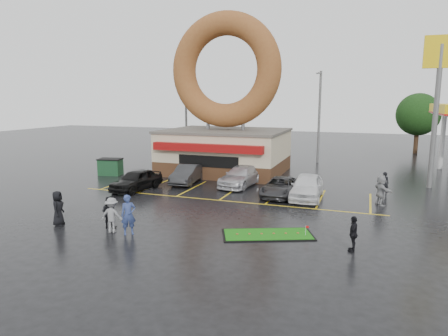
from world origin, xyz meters
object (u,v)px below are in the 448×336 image
(streetlight_left, at_px, (186,113))
(car_black, at_px, (136,180))
(car_grey, at_px, (280,187))
(car_white, at_px, (307,187))
(person_blue, at_px, (128,215))
(shell_sign, at_px, (438,83))
(car_silver, at_px, (241,176))
(person_cameraman, at_px, (353,234))
(streetlight_mid, at_px, (319,115))
(donut_shop, at_px, (225,121))
(putting_green, at_px, (268,234))
(dumpster, at_px, (110,167))
(car_dgrey, at_px, (187,174))

(streetlight_left, distance_m, car_black, 16.72)
(car_grey, xyz_separation_m, car_white, (1.75, -0.13, 0.18))
(car_white, xyz_separation_m, person_blue, (-6.90, -9.76, 0.16))
(shell_sign, bearing_deg, car_silver, -162.88)
(shell_sign, distance_m, person_cameraman, 16.78)
(car_silver, height_order, person_blue, person_blue)
(person_blue, bearing_deg, car_white, 13.16)
(streetlight_mid, distance_m, car_silver, 14.12)
(donut_shop, relative_size, streetlight_mid, 1.50)
(car_white, bearing_deg, streetlight_mid, 92.69)
(donut_shop, height_order, person_blue, donut_shop)
(putting_green, bearing_deg, person_cameraman, -10.74)
(car_black, height_order, car_silver, car_black)
(shell_sign, height_order, putting_green, shell_sign)
(car_black, xyz_separation_m, dumpster, (-5.19, 4.27, -0.09))
(streetlight_mid, distance_m, dumpster, 20.45)
(donut_shop, xyz_separation_m, person_cameraman, (11.27, -15.65, -3.70))
(car_dgrey, xyz_separation_m, person_cameraman, (12.35, -10.17, 0.06))
(car_grey, bearing_deg, car_silver, 148.73)
(streetlight_mid, height_order, dumpster, streetlight_mid)
(shell_sign, distance_m, person_blue, 22.72)
(streetlight_mid, relative_size, car_grey, 2.05)
(car_black, bearing_deg, car_grey, 17.93)
(car_white, bearing_deg, donut_shop, 136.74)
(streetlight_mid, xyz_separation_m, person_cameraman, (4.27, -23.59, -4.02))
(car_black, distance_m, person_cameraman, 16.18)
(car_silver, bearing_deg, car_black, -141.80)
(person_cameraman, bearing_deg, car_silver, -139.32)
(streetlight_left, bearing_deg, dumpster, -97.94)
(car_white, bearing_deg, car_grey, 174.04)
(shell_sign, relative_size, person_blue, 5.58)
(donut_shop, xyz_separation_m, person_blue, (1.24, -17.00, -3.51))
(car_silver, bearing_deg, streetlight_mid, 79.79)
(putting_green, bearing_deg, car_grey, 97.74)
(car_white, relative_size, person_blue, 2.44)
(person_cameraman, xyz_separation_m, dumpster, (-19.88, 11.04, -0.11))
(car_silver, bearing_deg, streetlight_left, 136.98)
(car_silver, height_order, putting_green, car_silver)
(donut_shop, bearing_deg, dumpster, -151.87)
(car_black, relative_size, person_blue, 2.28)
(dumpster, bearing_deg, car_silver, -13.03)
(shell_sign, xyz_separation_m, car_grey, (-9.62, -6.14, -6.77))
(shell_sign, xyz_separation_m, streetlight_mid, (-9.00, 8.92, -2.60))
(car_black, relative_size, putting_green, 0.94)
(streetlight_left, relative_size, car_grey, 2.05)
(shell_sign, bearing_deg, car_black, -157.85)
(shell_sign, xyz_separation_m, car_white, (-7.86, -6.27, -6.59))
(donut_shop, distance_m, dumpster, 10.48)
(shell_sign, distance_m, dumpster, 25.77)
(streetlight_mid, xyz_separation_m, car_black, (-10.42, -16.82, -4.04))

